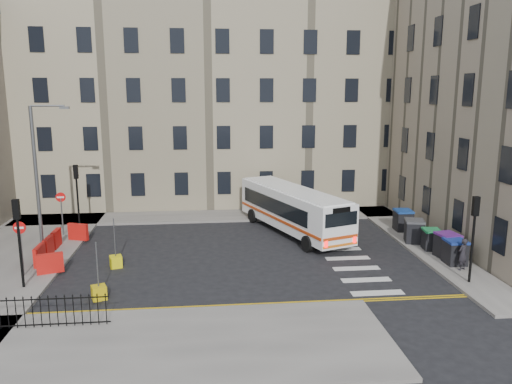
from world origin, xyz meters
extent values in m
plane|color=black|center=(0.00, 0.00, 0.00)|extent=(120.00, 120.00, 0.00)
cube|color=slate|center=(-6.00, 8.60, 0.07)|extent=(36.00, 3.20, 0.15)
cube|color=slate|center=(9.00, 4.00, 0.07)|extent=(2.40, 26.00, 0.15)
cube|color=slate|center=(-14.00, 1.00, 0.07)|extent=(6.00, 22.00, 0.15)
cube|color=slate|center=(-7.00, -10.00, 0.07)|extent=(20.00, 6.00, 0.15)
cube|color=gray|center=(-7.00, 15.50, 8.00)|extent=(38.00, 10.50, 16.00)
cylinder|color=black|center=(8.60, -5.50, 1.75)|extent=(0.12, 0.12, 3.20)
cube|color=black|center=(8.60, -5.50, 3.80)|extent=(0.28, 0.22, 0.90)
cylinder|color=black|center=(-12.00, 6.50, 1.75)|extent=(0.12, 0.12, 3.20)
cube|color=black|center=(-12.00, 6.50, 3.80)|extent=(0.28, 0.22, 0.90)
cylinder|color=black|center=(-12.00, -4.00, 1.75)|extent=(0.12, 0.12, 3.20)
cube|color=black|center=(-12.00, -4.00, 3.80)|extent=(0.28, 0.22, 0.90)
cylinder|color=#595B5E|center=(-13.00, 2.00, 4.15)|extent=(0.20, 0.20, 8.00)
cube|color=#595B5E|center=(-13.00, 2.00, 8.22)|extent=(0.50, 0.22, 0.14)
cylinder|color=#595B5E|center=(-12.50, 4.50, 1.35)|extent=(0.08, 0.08, 2.40)
cube|color=red|center=(-12.50, 4.50, 2.85)|extent=(0.60, 0.04, 0.60)
cylinder|color=#595B5E|center=(-12.50, -2.50, 1.35)|extent=(0.08, 0.08, 2.40)
cube|color=red|center=(-12.50, -2.50, 2.85)|extent=(0.60, 0.04, 0.60)
cube|color=red|center=(-12.20, -1.00, 0.65)|extent=(0.25, 1.25, 1.00)
cube|color=red|center=(-12.20, 0.50, 0.65)|extent=(0.25, 1.25, 1.00)
cube|color=red|center=(-12.20, 2.00, 0.65)|extent=(0.25, 1.25, 1.00)
cube|color=red|center=(-11.30, 3.30, 0.65)|extent=(1.26, 0.66, 1.00)
cube|color=red|center=(-11.30, -2.30, 0.65)|extent=(1.26, 0.66, 1.00)
cube|color=black|center=(-11.25, -8.20, 1.27)|extent=(7.80, 0.04, 0.04)
cube|color=black|center=(-11.25, -8.20, 0.25)|extent=(7.80, 0.04, 0.04)
cube|color=white|center=(1.86, 3.96, 1.65)|extent=(5.80, 10.56, 2.36)
cube|color=black|center=(0.58, 4.00, 1.84)|extent=(2.92, 7.82, 0.94)
cube|color=black|center=(2.81, 4.82, 1.84)|extent=(2.92, 7.82, 0.94)
cube|color=black|center=(0.06, 8.85, 1.89)|extent=(1.97, 0.77, 1.04)
cube|color=black|center=(3.65, -0.92, 2.12)|extent=(1.97, 0.77, 0.75)
cube|color=#B2380F|center=(0.74, 3.55, 1.09)|extent=(3.55, 9.58, 0.17)
cube|color=#B2380F|center=(2.98, 4.38, 1.09)|extent=(3.55, 9.58, 0.17)
cube|color=#FF0C0C|center=(2.77, -1.25, 0.85)|extent=(0.21, 0.12, 0.38)
cube|color=#FF0C0C|center=(4.54, -0.60, 0.85)|extent=(0.21, 0.12, 0.38)
cylinder|color=black|center=(-0.45, 6.83, 0.47)|extent=(0.57, 0.98, 0.94)
cylinder|color=black|center=(1.76, 7.65, 0.47)|extent=(0.57, 0.98, 0.94)
cylinder|color=black|center=(2.02, 0.10, 0.47)|extent=(0.57, 0.98, 0.94)
cylinder|color=black|center=(4.24, 0.92, 0.47)|extent=(0.57, 0.98, 0.94)
cube|color=black|center=(9.15, -3.00, 0.73)|extent=(0.99, 1.14, 1.16)
cube|color=navy|center=(9.15, -3.00, 1.37)|extent=(1.04, 1.19, 0.12)
cube|color=black|center=(9.23, -1.97, 0.75)|extent=(1.15, 1.28, 1.19)
cube|color=#541D70|center=(9.23, -1.97, 1.41)|extent=(1.21, 1.34, 0.12)
cube|color=black|center=(9.00, -0.57, 0.68)|extent=(1.00, 1.12, 1.05)
cube|color=#1B7D41|center=(9.00, -0.57, 1.26)|extent=(1.06, 1.17, 0.11)
cube|color=black|center=(8.60, 0.86, 0.76)|extent=(1.28, 1.39, 1.22)
cube|color=#3C3C3F|center=(8.60, 0.86, 1.44)|extent=(1.35, 1.46, 0.13)
cube|color=black|center=(8.93, 3.40, 0.75)|extent=(1.06, 1.21, 1.21)
cube|color=navy|center=(8.93, 3.40, 1.42)|extent=(1.11, 1.26, 0.13)
imported|color=black|center=(9.06, -3.91, 0.96)|extent=(0.70, 0.63, 1.62)
cube|color=yellow|center=(-8.31, -1.35, 0.30)|extent=(0.74, 0.74, 0.60)
cube|color=gold|center=(-8.35, -5.40, 0.30)|extent=(0.77, 0.77, 0.60)
camera|label=1|loc=(-3.60, -26.46, 8.94)|focal=35.00mm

